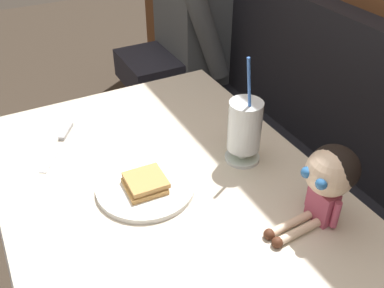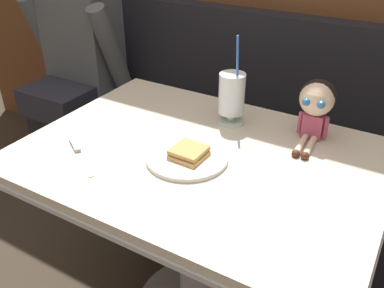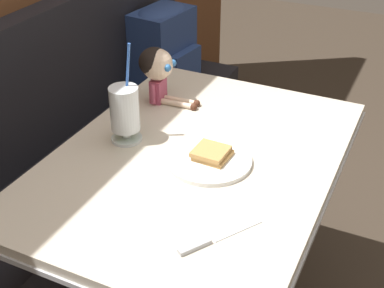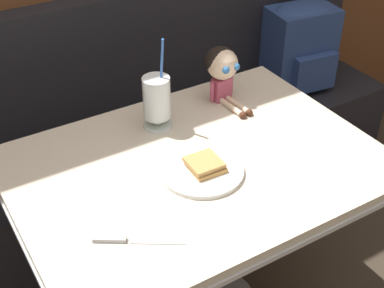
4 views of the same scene
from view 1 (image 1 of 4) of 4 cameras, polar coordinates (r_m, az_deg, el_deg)
The scene contains 7 objects.
booth_bench at distance 1.69m, azimuth 17.20°, elevation -9.34°, with size 2.60×0.48×1.00m.
diner_table at distance 1.26m, azimuth -2.95°, elevation -12.25°, with size 1.11×0.81×0.74m.
toast_plate at distance 1.11m, azimuth -6.09°, elevation -5.47°, with size 0.25×0.25×0.04m.
milkshake_glass at distance 1.16m, azimuth 6.86°, elevation 1.98°, with size 0.10×0.10×0.32m.
butter_knife at distance 1.34m, azimuth -16.57°, elevation 0.78°, with size 0.21×0.14×0.01m.
seated_doll at distance 1.00m, azimuth 17.46°, elevation -4.01°, with size 0.12×0.22×0.20m.
diner_patron at distance 2.18m, azimuth -0.99°, elevation 15.94°, with size 0.55×0.48×0.81m.
Camera 1 is at (0.78, -0.15, 1.48)m, focal length 40.87 mm.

